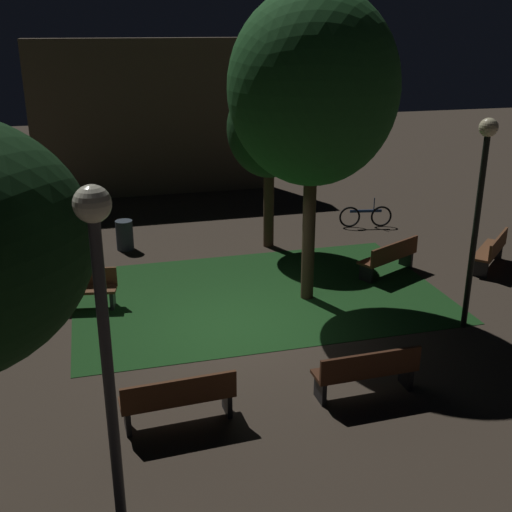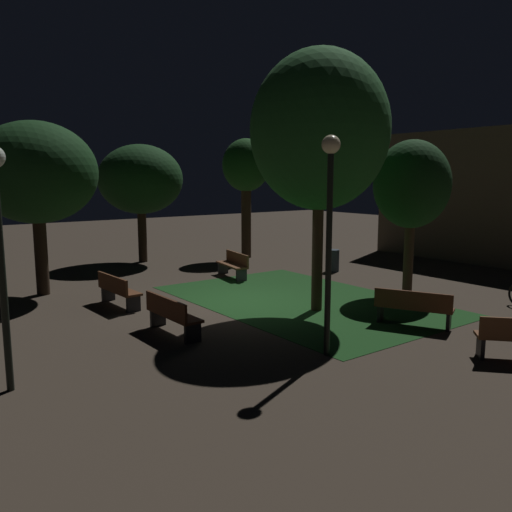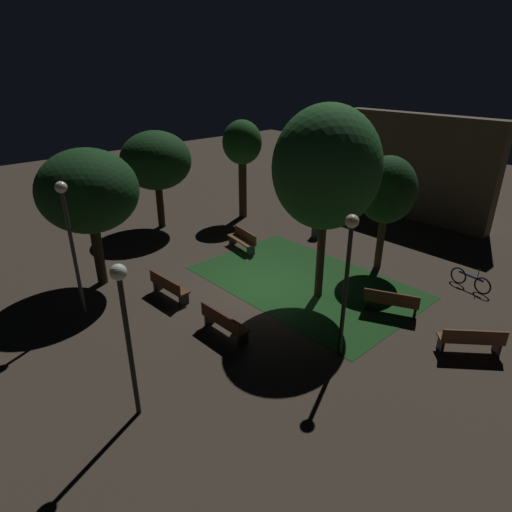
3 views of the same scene
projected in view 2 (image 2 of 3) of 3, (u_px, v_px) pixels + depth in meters
ground_plane at (243, 301)px, 14.70m from camera, size 60.00×60.00×0.00m
grass_lawn at (302, 300)px, 14.82m from camera, size 8.42×5.40×0.01m
bench_front_right at (117, 289)px, 14.07m from camera, size 1.82×0.57×0.88m
bench_corner at (171, 314)px, 11.55m from camera, size 1.81×0.53×0.88m
bench_front_left at (234, 264)px, 18.22m from camera, size 1.86×0.78×0.88m
bench_lawn_edge at (413, 307)px, 12.20m from camera, size 1.83×1.23×0.88m
tree_near_wall at (36, 173)px, 15.06m from camera, size 3.54×3.54×5.16m
tree_right_canopy at (320, 131)px, 13.03m from camera, size 3.56×3.56×6.73m
tree_left_canopy at (141, 180)px, 21.15m from camera, size 3.47×3.47×4.87m
tree_back_right at (412, 185)px, 15.32m from camera, size 2.28×2.28×4.64m
tree_lawn_side at (246, 169)px, 22.22m from camera, size 2.06×2.06×5.19m
lamp_post_path_center at (330, 207)px, 9.85m from camera, size 0.36×0.36×4.31m
trash_bin at (333, 261)px, 19.33m from camera, size 0.47×0.47×0.83m
building_wall_backdrop at (465, 196)px, 21.37m from camera, size 8.39×0.80×5.48m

